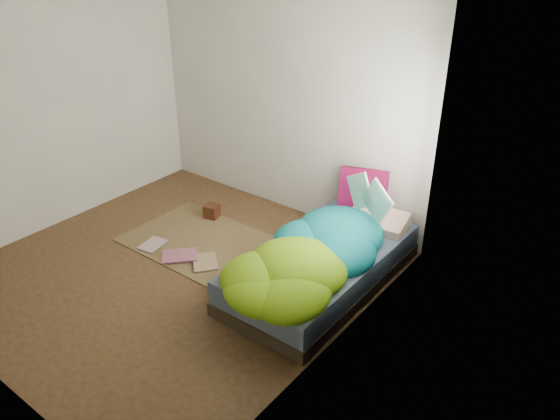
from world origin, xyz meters
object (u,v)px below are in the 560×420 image
(wooden_box, at_px, (212,211))
(floor_book_b, at_px, (180,249))
(pillow_magenta, at_px, (363,192))
(bed, at_px, (322,267))
(open_book, at_px, (368,187))
(floor_book_a, at_px, (145,242))

(wooden_box, xyz_separation_m, floor_book_b, (0.24, -0.72, -0.06))
(pillow_magenta, bearing_deg, wooden_box, 179.57)
(bed, bearing_deg, floor_book_b, -163.02)
(bed, distance_m, floor_book_b, 1.51)
(open_book, distance_m, floor_book_a, 2.39)
(wooden_box, height_order, floor_book_a, wooden_box)
(bed, bearing_deg, wooden_box, 170.37)
(bed, bearing_deg, open_book, 74.58)
(wooden_box, bearing_deg, floor_book_a, -100.27)
(open_book, relative_size, floor_book_a, 1.85)
(wooden_box, distance_m, floor_book_b, 0.77)
(floor_book_a, bearing_deg, floor_book_b, 6.93)
(wooden_box, height_order, floor_book_b, wooden_box)
(bed, relative_size, floor_book_a, 7.19)
(bed, distance_m, wooden_box, 1.71)
(pillow_magenta, distance_m, floor_book_a, 2.32)
(floor_book_a, distance_m, floor_book_b, 0.41)
(pillow_magenta, bearing_deg, open_book, -76.12)
(open_book, height_order, floor_book_b, open_book)
(wooden_box, bearing_deg, bed, -9.63)
(pillow_magenta, relative_size, wooden_box, 3.17)
(bed, bearing_deg, pillow_magenta, 96.28)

